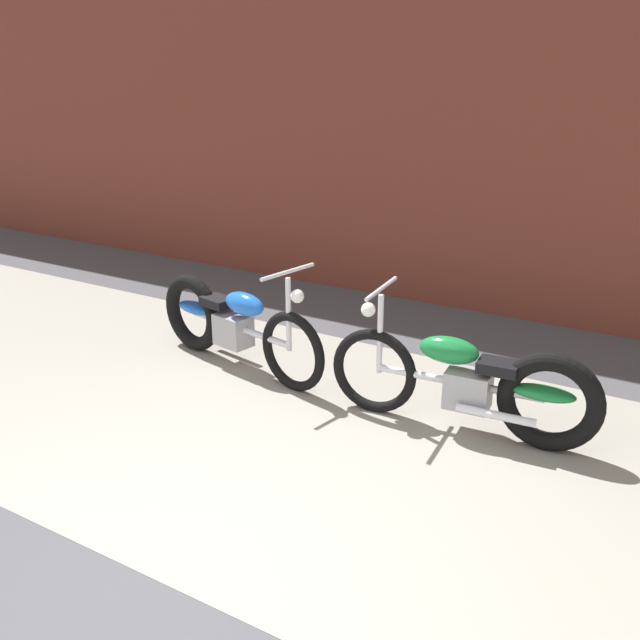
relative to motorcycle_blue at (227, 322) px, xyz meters
The scene contains 5 objects.
ground_plane 2.87m from the motorcycle_blue, 59.97° to the right, with size 80.00×80.00×0.00m, color #47474C.
sidewalk_slab 1.64m from the motorcycle_blue, 26.49° to the right, with size 36.00×3.50×0.01m, color gray.
brick_building_wall 3.70m from the motorcycle_blue, 62.61° to the left, with size 36.00×0.50×4.88m, color brown.
motorcycle_blue is the anchor object (origin of this frame).
motorcycle_green 2.34m from the motorcycle_blue, ahead, with size 2.01×0.58×1.03m.
Camera 1 is at (2.23, -2.11, 2.56)m, focal length 39.11 mm.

